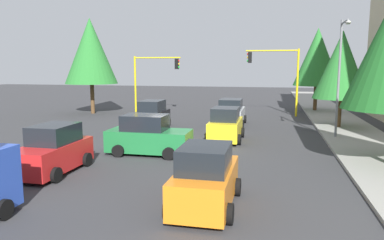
{
  "coord_description": "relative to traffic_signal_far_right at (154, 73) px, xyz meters",
  "views": [
    {
      "loc": [
        18.75,
        5.39,
        4.33
      ],
      "look_at": [
        -1.9,
        0.79,
        1.2
      ],
      "focal_mm": 33.72,
      "sensor_mm": 36.0,
      "label": 1
    }
  ],
  "objects": [
    {
      "name": "ground_plane",
      "position": [
        14.0,
        5.64,
        -3.78
      ],
      "size": [
        120.0,
        120.0,
        0.0
      ],
      "primitive_type": "plane",
      "color": "#353538"
    },
    {
      "name": "sidewalk_kerb",
      "position": [
        9.0,
        16.14,
        -3.71
      ],
      "size": [
        80.0,
        4.0,
        0.15
      ],
      "primitive_type": "cube",
      "color": "gray",
      "rests_on": "ground"
    },
    {
      "name": "traffic_signal_far_right",
      "position": [
        0.0,
        0.0,
        0.0
      ],
      "size": [
        0.36,
        4.59,
        5.32
      ],
      "color": "yellow",
      "rests_on": "ground"
    },
    {
      "name": "traffic_signal_far_left",
      "position": [
        -0.0,
        11.37,
        0.37
      ],
      "size": [
        0.36,
        4.59,
        5.88
      ],
      "color": "yellow",
      "rests_on": "ground"
    },
    {
      "name": "street_lamp_curbside",
      "position": [
        10.39,
        14.84,
        0.57
      ],
      "size": [
        2.15,
        0.28,
        7.0
      ],
      "color": "slate",
      "rests_on": "ground"
    },
    {
      "name": "tree_roadside_far",
      "position": [
        -4.0,
        15.14,
        1.47
      ],
      "size": [
        4.37,
        4.37,
        8.0
      ],
      "color": "brown",
      "rests_on": "ground"
    },
    {
      "name": "tree_opposite_side",
      "position": [
        2.0,
        -5.36,
        1.97
      ],
      "size": [
        4.77,
        4.77,
        8.74
      ],
      "color": "brown",
      "rests_on": "ground"
    },
    {
      "name": "tree_roadside_mid",
      "position": [
        6.0,
        15.64,
        0.67
      ],
      "size": [
        3.73,
        3.73,
        6.79
      ],
      "color": "brown",
      "rests_on": "ground"
    },
    {
      "name": "car_green",
      "position": [
        16.0,
        5.06,
        -2.88
      ],
      "size": [
        2.09,
        4.11,
        1.98
      ],
      "color": "#1E7238",
      "rests_on": "ground"
    },
    {
      "name": "car_black",
      "position": [
        8.76,
        2.75,
        -2.88
      ],
      "size": [
        3.95,
        1.99,
        1.98
      ],
      "color": "black",
      "rests_on": "ground"
    },
    {
      "name": "car_orange",
      "position": [
        22.17,
        9.11,
        -2.89
      ],
      "size": [
        3.73,
        1.96,
        1.98
      ],
      "color": "orange",
      "rests_on": "ground"
    },
    {
      "name": "car_yellow",
      "position": [
        11.83,
        8.4,
        -2.89
      ],
      "size": [
        3.66,
        2.02,
        1.98
      ],
      "color": "yellow",
      "rests_on": "ground"
    },
    {
      "name": "car_red",
      "position": [
        19.88,
        2.3,
        -2.89
      ],
      "size": [
        3.78,
        1.97,
        1.98
      ],
      "color": "red",
      "rests_on": "ground"
    },
    {
      "name": "car_silver",
      "position": [
        6.1,
        8.07,
        -2.88
      ],
      "size": [
        4.03,
        2.09,
        1.98
      ],
      "color": "#B2B5BA",
      "rests_on": "ground"
    }
  ]
}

